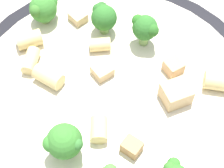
# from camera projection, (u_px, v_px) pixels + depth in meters

# --- Properties ---
(ground_plane) EXTENTS (2.00, 2.00, 0.00)m
(ground_plane) POSITION_uv_depth(u_px,v_px,m) (112.00, 111.00, 0.39)
(ground_plane) COLOR beige
(pasta_bowl) EXTENTS (0.30, 0.30, 0.04)m
(pasta_bowl) POSITION_uv_depth(u_px,v_px,m) (112.00, 99.00, 0.37)
(pasta_bowl) COLOR black
(pasta_bowl) RESTS_ON ground_plane
(broccoli_floret_2) EXTENTS (0.03, 0.03, 0.04)m
(broccoli_floret_2) POSITION_uv_depth(u_px,v_px,m) (145.00, 28.00, 0.37)
(broccoli_floret_2) COLOR #84AD60
(broccoli_floret_2) RESTS_ON pasta_bowl
(broccoli_floret_3) EXTENTS (0.03, 0.03, 0.03)m
(broccoli_floret_3) POSITION_uv_depth(u_px,v_px,m) (103.00, 17.00, 0.38)
(broccoli_floret_3) COLOR #84AD60
(broccoli_floret_3) RESTS_ON pasta_bowl
(broccoli_floret_4) EXTENTS (0.03, 0.03, 0.04)m
(broccoli_floret_4) POSITION_uv_depth(u_px,v_px,m) (64.00, 142.00, 0.30)
(broccoli_floret_4) COLOR #84AD60
(broccoli_floret_4) RESTS_ON pasta_bowl
(broccoli_floret_5) EXTENTS (0.03, 0.03, 0.03)m
(broccoli_floret_5) POSITION_uv_depth(u_px,v_px,m) (43.00, 8.00, 0.39)
(broccoli_floret_5) COLOR #84AD60
(broccoli_floret_5) RESTS_ON pasta_bowl
(rigatoni_0) EXTENTS (0.02, 0.03, 0.02)m
(rigatoni_0) POSITION_uv_depth(u_px,v_px,m) (99.00, 129.00, 0.32)
(rigatoni_0) COLOR #E0C67F
(rigatoni_0) RESTS_ON pasta_bowl
(rigatoni_1) EXTENTS (0.03, 0.02, 0.02)m
(rigatoni_1) POSITION_uv_depth(u_px,v_px,m) (29.00, 40.00, 0.38)
(rigatoni_1) COLOR #E0C67F
(rigatoni_1) RESTS_ON pasta_bowl
(rigatoni_2) EXTENTS (0.03, 0.03, 0.02)m
(rigatoni_2) POSITION_uv_depth(u_px,v_px,m) (49.00, 77.00, 0.35)
(rigatoni_2) COLOR #E0C67F
(rigatoni_2) RESTS_ON pasta_bowl
(rigatoni_3) EXTENTS (0.03, 0.03, 0.01)m
(rigatoni_3) POSITION_uv_depth(u_px,v_px,m) (31.00, 61.00, 0.37)
(rigatoni_3) COLOR #E0C67F
(rigatoni_3) RESTS_ON pasta_bowl
(rigatoni_4) EXTENTS (0.02, 0.02, 0.01)m
(rigatoni_4) POSITION_uv_depth(u_px,v_px,m) (100.00, 45.00, 0.38)
(rigatoni_4) COLOR #E0C67F
(rigatoni_4) RESTS_ON pasta_bowl
(rigatoni_5) EXTENTS (0.03, 0.03, 0.02)m
(rigatoni_5) POSITION_uv_depth(u_px,v_px,m) (217.00, 82.00, 0.35)
(rigatoni_5) COLOR #E0C67F
(rigatoni_5) RESTS_ON pasta_bowl
(chicken_chunk_0) EXTENTS (0.03, 0.02, 0.02)m
(chicken_chunk_0) POSITION_uv_depth(u_px,v_px,m) (176.00, 94.00, 0.34)
(chicken_chunk_0) COLOR tan
(chicken_chunk_0) RESTS_ON pasta_bowl
(chicken_chunk_1) EXTENTS (0.02, 0.02, 0.01)m
(chicken_chunk_1) POSITION_uv_depth(u_px,v_px,m) (100.00, 72.00, 0.36)
(chicken_chunk_1) COLOR tan
(chicken_chunk_1) RESTS_ON pasta_bowl
(chicken_chunk_2) EXTENTS (0.02, 0.02, 0.01)m
(chicken_chunk_2) POSITION_uv_depth(u_px,v_px,m) (78.00, 17.00, 0.40)
(chicken_chunk_2) COLOR tan
(chicken_chunk_2) RESTS_ON pasta_bowl
(chicken_chunk_3) EXTENTS (0.02, 0.02, 0.01)m
(chicken_chunk_3) POSITION_uv_depth(u_px,v_px,m) (132.00, 147.00, 0.32)
(chicken_chunk_3) COLOR #A87A4C
(chicken_chunk_3) RESTS_ON pasta_bowl
(chicken_chunk_4) EXTENTS (0.02, 0.02, 0.01)m
(chicken_chunk_4) POSITION_uv_depth(u_px,v_px,m) (173.00, 67.00, 0.36)
(chicken_chunk_4) COLOR tan
(chicken_chunk_4) RESTS_ON pasta_bowl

